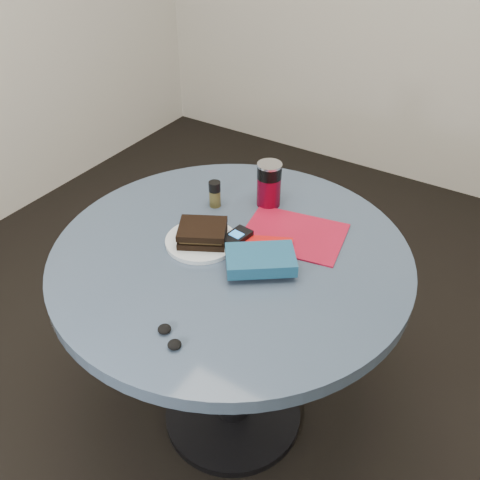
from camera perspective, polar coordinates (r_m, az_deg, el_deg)
The scene contains 11 objects.
ground at distance 2.03m, azimuth -0.75°, elevation -18.15°, with size 4.00×4.00×0.00m, color black.
table at distance 1.58m, azimuth -0.92°, elevation -5.85°, with size 1.00×1.00×0.75m.
plate at distance 1.51m, azimuth -4.15°, elevation -0.10°, with size 0.20×0.20×0.01m, color silver.
sandwich at distance 1.49m, azimuth -4.02°, elevation 0.76°, with size 0.17×0.16×0.05m.
soda_can at distance 1.64m, azimuth 3.11°, elevation 5.96°, with size 0.09×0.09×0.14m.
pepper_grinder at distance 1.65m, azimuth -2.70°, elevation 4.94°, with size 0.04×0.04×0.08m.
magazine at distance 1.55m, azimuth 5.76°, elevation 0.63°, with size 0.28×0.21×0.01m, color maroon.
red_book at distance 1.47m, azimuth 2.54°, elevation -0.94°, with size 0.16×0.10×0.01m, color #B50E0E.
novel at distance 1.39m, azimuth 2.20°, elevation -2.10°, with size 0.18×0.12×0.03m, color navy.
mp3_player at distance 1.49m, azimuth -0.38°, elevation 0.36°, with size 0.06×0.10×0.02m.
headphones at distance 1.24m, azimuth -7.55°, elevation -10.20°, with size 0.09×0.07×0.02m.
Camera 1 is at (0.65, -0.97, 1.66)m, focal length 40.00 mm.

